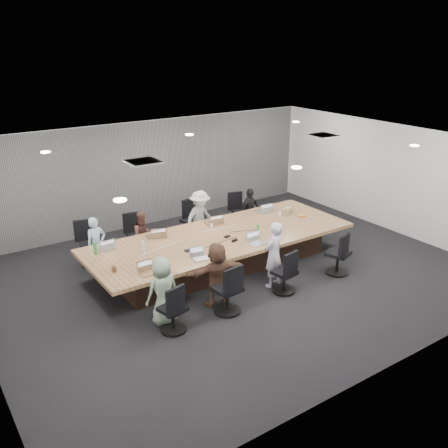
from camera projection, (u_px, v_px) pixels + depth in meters
floor at (234, 274)px, 10.84m from camera, size 10.00×8.00×0.00m
ceiling at (235, 147)px, 9.85m from camera, size 10.00×8.00×0.00m
wall_back at (149, 173)px, 13.44m from camera, size 10.00×0.00×2.80m
wall_front at (393, 290)px, 7.25m from camera, size 10.00×0.00×2.80m
wall_right at (392, 178)px, 12.97m from camera, size 0.00×8.00×2.80m
curtain at (151, 173)px, 13.38m from camera, size 9.80×0.04×2.80m
conference_table at (221, 250)px, 11.09m from camera, size 6.00×2.20×0.74m
chair_0 at (92, 247)px, 11.16m from camera, size 0.70×0.70×0.86m
chair_1 at (138, 239)px, 11.76m from camera, size 0.59×0.59×0.76m
chair_2 at (193, 224)px, 12.54m from camera, size 0.67×0.67×0.86m
chair_3 at (241, 215)px, 13.35m from camera, size 0.62×0.62×0.74m
chair_4 at (173, 313)px, 8.65m from camera, size 0.58×0.58×0.72m
chair_5 at (227, 293)px, 9.24m from camera, size 0.59×0.59×0.81m
chair_6 at (284, 276)px, 9.98m from camera, size 0.57×0.57×0.72m
chair_7 at (338, 257)px, 10.77m from camera, size 0.68×0.68×0.78m
person_0 at (96, 245)px, 10.82m from camera, size 0.49×0.36×1.23m
laptop_0 at (105, 247)px, 10.34m from camera, size 0.33×0.24×0.02m
person_1 at (144, 235)px, 11.42m from camera, size 0.56×0.44×1.16m
laptop_1 at (154, 236)px, 10.93m from camera, size 0.40×0.32×0.02m
person_2 at (200, 218)px, 12.17m from camera, size 0.98×0.70×1.38m
laptop_2 at (212, 222)px, 11.73m from camera, size 0.37×0.28×0.02m
person_3 at (249, 210)px, 12.99m from camera, size 0.74×0.41×1.19m
laptop_3 at (262, 211)px, 12.51m from camera, size 0.36×0.26×0.02m
person_4 at (163, 291)px, 8.83m from camera, size 0.65×0.45×1.27m
laptop_4 at (149, 273)px, 9.21m from camera, size 0.32×0.22×0.02m
person_5 at (217, 274)px, 9.43m from camera, size 1.23×0.54×1.28m
laptop_5 at (202, 259)px, 9.82m from camera, size 0.32×0.24×0.02m
person_6 at (274, 255)px, 10.13m from camera, size 0.58×0.45×1.40m
laptop_6 at (257, 243)px, 10.54m from camera, size 0.36×0.27×0.02m
bottle_green_left at (95, 249)px, 10.00m from camera, size 0.09×0.09×0.25m
bottle_green_right at (258, 229)px, 11.03m from camera, size 0.08×0.08×0.22m
bottle_clear at (143, 246)px, 10.13m from camera, size 0.09×0.09×0.23m
cup_white_far at (211, 226)px, 11.42m from camera, size 0.08×0.08×0.09m
cup_white_near at (279, 214)px, 12.17m from camera, size 0.09×0.09×0.10m
mug_brown at (114, 269)px, 9.28m from camera, size 0.11×0.11×0.11m
mic_left at (188, 250)px, 10.19m from camera, size 0.15×0.10×0.03m
mic_right at (227, 236)px, 10.90m from camera, size 0.15×0.12×0.03m
stapler at (234, 240)px, 10.65m from camera, size 0.15×0.06×0.06m
canvas_bag at (287, 211)px, 12.33m from camera, size 0.31×0.28×0.14m
snack_packet at (301, 216)px, 12.11m from camera, size 0.22×0.17×0.04m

